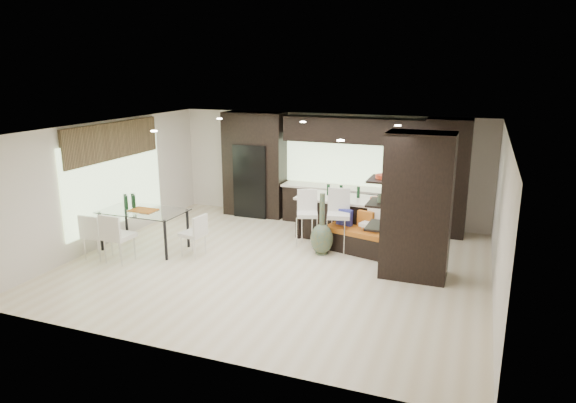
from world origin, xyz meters
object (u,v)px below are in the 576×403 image
at_px(stool_left, 307,224).
at_px(chair_end, 193,237).
at_px(dining_table, 145,230).
at_px(chair_far, 98,238).
at_px(kitchen_island, 348,218).
at_px(chair_near, 119,240).
at_px(floor_vase, 322,224).
at_px(bench, 356,240).
at_px(stool_right, 371,233).
at_px(stool_mid, 338,226).

distance_m(stool_left, chair_end, 2.46).
distance_m(dining_table, chair_far, 0.99).
bearing_deg(stool_left, dining_table, -175.86).
height_order(kitchen_island, chair_near, kitchen_island).
distance_m(floor_vase, chair_end, 2.68).
bearing_deg(chair_far, kitchen_island, 34.13).
bearing_deg(stool_left, kitchen_island, 29.45).
xyz_separation_m(dining_table, chair_near, (0.00, -0.84, 0.04)).
height_order(chair_near, chair_far, chair_near).
height_order(bench, dining_table, dining_table).
bearing_deg(chair_end, dining_table, 97.89).
distance_m(stool_right, chair_far, 5.63).
xyz_separation_m(floor_vase, chair_end, (-2.46, -1.04, -0.24)).
relative_size(stool_right, chair_far, 1.00).
bearing_deg(stool_mid, floor_vase, -140.03).
bearing_deg(chair_end, chair_near, 132.94).
xyz_separation_m(chair_near, chair_end, (1.19, 0.84, -0.06)).
xyz_separation_m(stool_left, chair_near, (-3.20, -2.25, -0.02)).
xyz_separation_m(kitchen_island, chair_near, (-3.91, -3.06, -0.01)).
distance_m(kitchen_island, chair_near, 4.96).
bearing_deg(chair_near, stool_left, 38.08).
distance_m(stool_left, bench, 1.12).
xyz_separation_m(bench, floor_vase, (-0.64, -0.36, 0.40)).
bearing_deg(stool_left, chair_near, -164.60).
bearing_deg(stool_left, chair_far, -168.97).
bearing_deg(kitchen_island, chair_near, -137.94).
xyz_separation_m(stool_mid, floor_vase, (-0.25, -0.35, 0.12)).
bearing_deg(chair_end, bench, -57.76).
height_order(stool_right, chair_end, stool_right).
bearing_deg(stool_mid, stool_right, -10.90).
height_order(dining_table, chair_near, chair_near).
distance_m(kitchen_island, chair_end, 3.51).
relative_size(floor_vase, chair_end, 1.60).
bearing_deg(stool_right, floor_vase, -140.17).
bearing_deg(stool_right, bench, -157.07).
relative_size(dining_table, chair_end, 2.17).
bearing_deg(chair_far, chair_end, 24.96).
relative_size(stool_left, chair_end, 1.21).
height_order(kitchen_island, floor_vase, floor_vase).
bearing_deg(dining_table, chair_near, -89.76).
height_order(bench, chair_end, chair_end).
distance_m(bench, chair_far, 5.34).
height_order(bench, floor_vase, floor_vase).
bearing_deg(chair_end, stool_left, -47.08).
xyz_separation_m(stool_left, floor_vase, (0.45, -0.37, 0.16)).
bearing_deg(chair_end, floor_vase, -59.14).
distance_m(stool_mid, chair_far, 4.98).
bearing_deg(floor_vase, chair_far, -156.14).
distance_m(stool_mid, dining_table, 4.15).
bearing_deg(chair_far, stool_right, 23.44).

